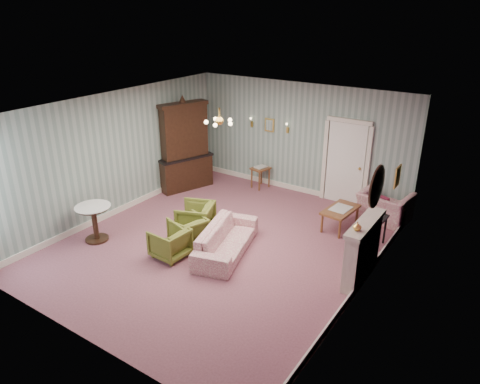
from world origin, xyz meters
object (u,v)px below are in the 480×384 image
Objects in this scene: wingback_chair at (385,202)px; fireplace at (362,250)px; side_table_black at (374,230)px; olive_chair_c at (195,217)px; olive_chair_b at (188,229)px; dresser at (184,144)px; pedestal_table at (95,223)px; coffee_table at (340,218)px; sofa_chintz at (226,235)px; olive_chair_a at (170,241)px.

fireplace is at bearing 105.83° from wingback_chair.
olive_chair_c is at bearing -154.50° from side_table_black.
dresser is at bearing -121.05° from olive_chair_b.
wingback_chair is (3.08, 3.38, 0.13)m from olive_chair_b.
side_table_black is 5.87m from pedestal_table.
olive_chair_b is 3.29m from dresser.
wingback_chair reaches higher than side_table_black.
olive_chair_b is 1.02× the size of side_table_black.
olive_chair_c is 3.22m from coffee_table.
olive_chair_b reaches higher than side_table_black.
olive_chair_b is 0.53m from olive_chair_c.
wingback_chair is 0.77× the size of fireplace.
olive_chair_c reaches higher than olive_chair_b.
pedestal_table is at bearing 49.84° from wingback_chair.
dresser reaches higher than side_table_black.
fireplace is at bearing -81.15° from side_table_black.
side_table_black is (0.15, -1.25, -0.14)m from wingback_chair.
coffee_table is at bearing 61.30° from wingback_chair.
fireplace reaches higher than sofa_chintz.
coffee_table is (4.44, 0.04, -1.00)m from dresser.
pedestal_table reaches higher than olive_chair_b.
olive_chair_b is 4.57m from wingback_chair.
dresser is at bearing 177.20° from side_table_black.
sofa_chintz is at bearing 23.48° from pedestal_table.
pedestal_table is (-4.99, -3.09, 0.07)m from side_table_black.
dresser is at bearing 18.83° from wingback_chair.
olive_chair_c is at bearing -164.89° from olive_chair_a.
sofa_chintz is 2.66m from fireplace.
sofa_chintz is 3.77m from dresser.
olive_chair_a is 0.59m from olive_chair_b.
wingback_chair is at bearing 110.08° from olive_chair_c.
coffee_table is at bearing 160.74° from side_table_black.
wingback_chair is (3.28, 2.89, 0.09)m from olive_chair_c.
coffee_table is 5.34m from pedestal_table.
sofa_chintz is 1.42× the size of fireplace.
sofa_chintz is 3.00× the size of side_table_black.
olive_chair_a is 3.83m from coffee_table.
coffee_table is (-0.71, -0.95, -0.22)m from wingback_chair.
olive_chair_c is (-0.22, 1.08, 0.04)m from olive_chair_a.
coffee_table is at bearing 20.81° from dresser.
sofa_chintz is 2.84m from pedestal_table.
olive_chair_a is at bearing -127.92° from coffee_table.
fireplace is (3.44, 0.78, 0.24)m from olive_chair_b.
olive_chair_b is 0.27× the size of dresser.
wingback_chair reaches higher than olive_chair_a.
olive_chair_c is 0.30× the size of dresser.
olive_chair_c is 2.13m from pedestal_table.
fireplace is (2.59, 0.61, 0.19)m from sofa_chintz.
olive_chair_a is at bearing 116.79° from sofa_chintz.
coffee_table is (2.35, 3.02, -0.09)m from olive_chair_a.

